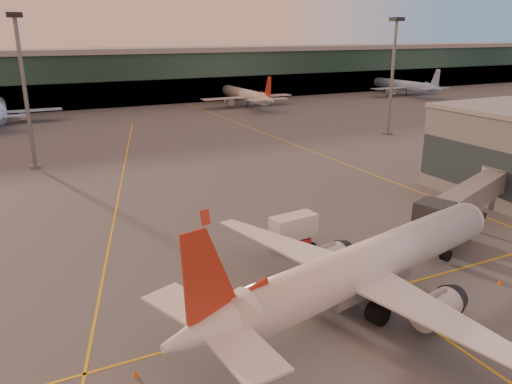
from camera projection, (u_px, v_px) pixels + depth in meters
name	position (u px, v px, depth m)	size (l,w,h in m)	color
ground	(368.00, 334.00, 39.18)	(600.00, 600.00, 0.00)	#4C4F54
taxi_markings	(138.00, 192.00, 73.98)	(100.12, 173.00, 0.01)	gold
terminal	(84.00, 78.00, 157.29)	(400.00, 20.00, 17.60)	#19382D
mast_west_near	(23.00, 81.00, 82.36)	(2.40, 2.40, 25.60)	slate
mast_east_near	(393.00, 68.00, 110.75)	(2.40, 2.40, 25.60)	slate
distant_aircraft_row	(18.00, 122.00, 130.80)	(290.00, 34.00, 13.00)	#8FB9F0
main_airplane	(363.00, 268.00, 42.07)	(37.19, 33.83, 11.33)	white
jet_bridge	(474.00, 196.00, 59.92)	(22.72, 11.13, 5.69)	slate
catering_truck	(294.00, 230.00, 53.75)	(5.30, 2.74, 3.96)	red
pushback_tug	(454.00, 235.00, 56.32)	(3.74, 2.29, 1.83)	black
cone_tail	(135.00, 373.00, 34.36)	(0.39, 0.39, 0.50)	orange
cone_wing_left	(269.00, 235.00, 57.62)	(0.39, 0.39, 0.49)	orange
cone_fwd	(500.00, 282.00, 46.84)	(0.44, 0.44, 0.56)	orange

